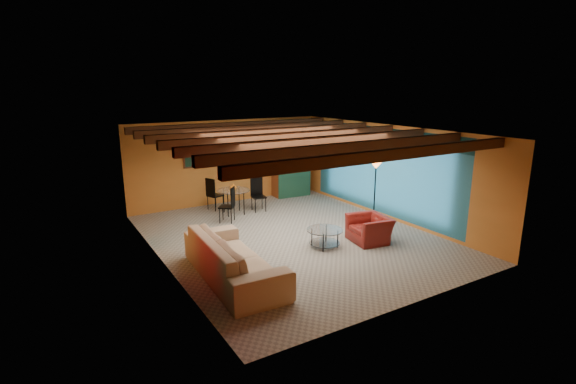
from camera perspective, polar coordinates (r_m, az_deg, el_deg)
room at (r=10.45m, az=0.25°, el=6.35°), size 6.52×8.01×2.71m
sofa at (r=8.65m, az=-7.28°, el=-8.68°), size 1.32×3.06×0.88m
armchair at (r=10.76m, az=10.84°, el=-4.87°), size 1.02×1.12×0.64m
coffee_table at (r=10.28m, az=4.93°, el=-6.13°), size 0.91×0.91×0.45m
dining_table at (r=12.85m, az=-7.29°, el=-0.71°), size 2.23×2.23×1.02m
armoire at (r=14.82m, az=0.27°, el=3.52°), size 1.24×0.67×2.10m
floor_lamp at (r=12.14m, az=11.53°, el=0.05°), size 0.38×0.38×1.76m
ceiling_fan at (r=10.36m, az=0.58°, el=6.27°), size 1.50×1.50×0.44m
painting at (r=13.63m, az=-11.54°, el=4.86°), size 1.05×0.03×0.65m
potted_plant at (r=14.64m, az=0.27°, el=8.44°), size 0.47×0.43×0.45m
vase at (r=12.71m, az=-7.38°, el=1.96°), size 0.23×0.23×0.20m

